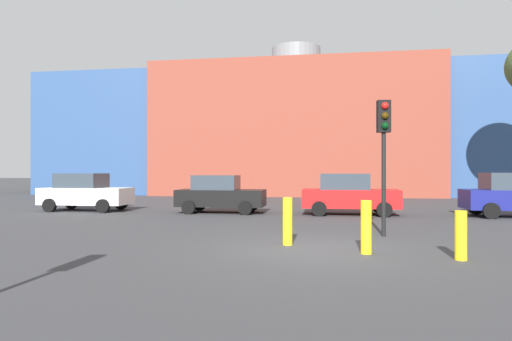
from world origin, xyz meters
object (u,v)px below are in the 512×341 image
(bollard_yellow_0, at_px, (288,221))
(bollard_yellow_2, at_px, (366,227))
(parked_car_0, at_px, (85,192))
(traffic_light_island, at_px, (384,136))
(parked_car_2, at_px, (349,194))
(bollard_yellow_1, at_px, (461,235))
(parked_car_1, at_px, (220,194))

(bollard_yellow_0, height_order, bollard_yellow_2, bollard_yellow_2)
(parked_car_0, xyz_separation_m, traffic_light_island, (12.63, -6.25, 1.95))
(traffic_light_island, bearing_deg, bollard_yellow_0, -61.14)
(parked_car_2, height_order, bollard_yellow_0, parked_car_2)
(parked_car_0, distance_m, bollard_yellow_1, 16.70)
(traffic_light_island, bearing_deg, parked_car_0, -123.68)
(parked_car_2, relative_size, bollard_yellow_2, 3.38)
(parked_car_0, bearing_deg, traffic_light_island, -26.31)
(traffic_light_island, distance_m, bollard_yellow_2, 3.64)
(parked_car_2, bearing_deg, bollard_yellow_2, -90.45)
(parked_car_0, distance_m, bollard_yellow_2, 14.95)
(traffic_light_island, relative_size, bollard_yellow_1, 3.77)
(parked_car_1, distance_m, parked_car_2, 5.57)
(parked_car_2, distance_m, bollard_yellow_0, 8.34)
(bollard_yellow_1, relative_size, bollard_yellow_2, 0.86)
(parked_car_1, height_order, bollard_yellow_1, parked_car_1)
(parked_car_0, bearing_deg, bollard_yellow_0, -38.83)
(bollard_yellow_2, bearing_deg, parked_car_2, 89.55)
(parked_car_0, xyz_separation_m, bollard_yellow_1, (13.76, -9.45, -0.35))
(traffic_light_island, bearing_deg, parked_car_2, 178.66)
(parked_car_2, xyz_separation_m, bollard_yellow_1, (1.79, -9.45, -0.35))
(traffic_light_island, distance_m, bollard_yellow_0, 3.87)
(parked_car_1, bearing_deg, bollard_yellow_1, -52.08)
(parked_car_1, distance_m, bollard_yellow_1, 11.98)
(parked_car_0, relative_size, parked_car_2, 1.00)
(parked_car_1, xyz_separation_m, traffic_light_island, (6.23, -6.25, 1.99))
(parked_car_0, distance_m, traffic_light_island, 14.23)
(parked_car_0, height_order, parked_car_1, parked_car_0)
(parked_car_0, relative_size, bollard_yellow_1, 3.93)
(parked_car_1, bearing_deg, bollard_yellow_0, -65.62)
(parked_car_0, height_order, bollard_yellow_0, parked_car_0)
(bollard_yellow_2, bearing_deg, bollard_yellow_0, 153.10)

